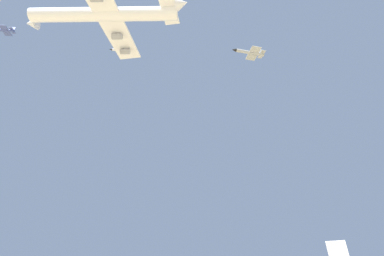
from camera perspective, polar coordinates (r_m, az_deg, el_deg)
carrier_jet at (r=137.15m, az=-18.07°, el=22.54°), size 69.75×57.23×20.62m
chase_jet_lead at (r=187.25m, az=-15.01°, el=16.04°), size 12.70×12.97×4.00m
chase_jet_right_wing at (r=209.28m, az=-35.95°, el=16.89°), size 13.26×12.37×4.00m
chase_jet_trailing at (r=123.22m, az=12.53°, el=15.79°), size 11.92×13.62×4.00m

